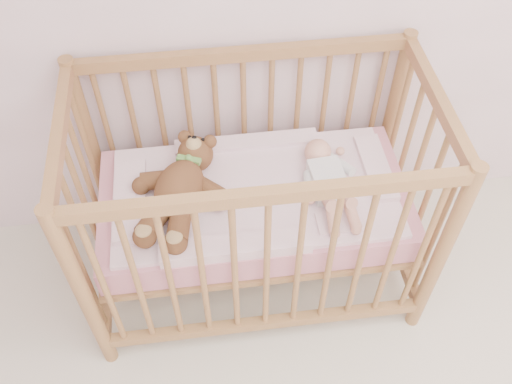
{
  "coord_description": "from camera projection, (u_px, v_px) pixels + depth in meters",
  "views": [
    {
      "loc": [
        -0.64,
        0.18,
        2.28
      ],
      "look_at": [
        -0.47,
        1.55,
        0.62
      ],
      "focal_mm": 40.0,
      "sensor_mm": 36.0,
      "label": 1
    }
  ],
  "objects": [
    {
      "name": "crib",
      "position": [
        254.0,
        202.0,
        2.28
      ],
      "size": [
        1.36,
        0.76,
        1.0
      ],
      "primitive_type": null,
      "color": "#9D6642",
      "rests_on": "floor"
    },
    {
      "name": "mattress",
      "position": [
        254.0,
        204.0,
        2.3
      ],
      "size": [
        1.22,
        0.62,
        0.13
      ],
      "primitive_type": "cube",
      "color": "pink",
      "rests_on": "crib"
    },
    {
      "name": "blanket",
      "position": [
        254.0,
        192.0,
        2.24
      ],
      "size": [
        1.1,
        0.58,
        0.06
      ],
      "primitive_type": null,
      "color": "#ECA2B7",
      "rests_on": "mattress"
    },
    {
      "name": "baby",
      "position": [
        328.0,
        176.0,
        2.19
      ],
      "size": [
        0.27,
        0.5,
        0.12
      ],
      "primitive_type": null,
      "rotation": [
        0.0,
        0.0,
        0.08
      ],
      "color": "white",
      "rests_on": "blanket"
    },
    {
      "name": "teddy_bear",
      "position": [
        179.0,
        189.0,
        2.14
      ],
      "size": [
        0.58,
        0.67,
        0.16
      ],
      "primitive_type": null,
      "rotation": [
        0.0,
        0.0,
        -0.37
      ],
      "color": "brown",
      "rests_on": "blanket"
    }
  ]
}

